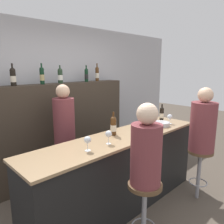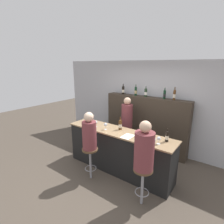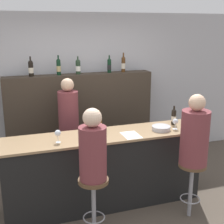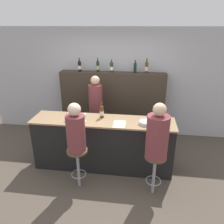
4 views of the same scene
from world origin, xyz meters
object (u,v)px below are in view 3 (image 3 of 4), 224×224
wine_bottle_backbar_1 (59,67)px  bartender (69,134)px  metal_bowl (161,128)px  bar_stool_left (94,193)px  wine_bottle_counter_0 (99,123)px  guest_seated_right (195,135)px  wine_glass_1 (82,131)px  wine_bottle_backbar_0 (31,68)px  wine_bottle_backbar_3 (109,65)px  guest_seated_left (93,149)px  bar_stool_right (192,176)px  wine_bottle_counter_1 (174,117)px  wine_glass_0 (58,133)px  wine_glass_2 (175,122)px  wine_bottle_backbar_2 (78,67)px  wine_bottle_backbar_4 (123,64)px

wine_bottle_backbar_1 → bartender: wine_bottle_backbar_1 is taller
metal_bowl → bar_stool_left: (-1.11, -0.56, -0.47)m
wine_bottle_counter_0 → guest_seated_right: size_ratio=0.35×
wine_glass_1 → wine_bottle_backbar_0: bearing=107.7°
wine_bottle_backbar_3 → guest_seated_left: wine_bottle_backbar_3 is taller
wine_glass_1 → guest_seated_right: (1.26, -0.54, -0.01)m
wine_bottle_backbar_0 → bar_stool_right: bearing=-49.1°
wine_bottle_counter_1 → metal_bowl: size_ratio=1.09×
wine_bottle_backbar_3 → metal_bowl: wine_bottle_backbar_3 is taller
wine_bottle_counter_0 → bar_stool_right: bearing=-36.9°
wine_glass_0 → wine_glass_2: bearing=-0.0°
wine_glass_0 → guest_seated_right: guest_seated_right is taller
wine_bottle_backbar_1 → bar_stool_right: bearing=-57.1°
wine_bottle_backbar_2 → bartender: size_ratio=0.18×
wine_bottle_backbar_1 → wine_bottle_backbar_4: size_ratio=0.97×
wine_bottle_backbar_0 → wine_bottle_backbar_2: (0.75, 0.00, -0.00)m
wine_bottle_backbar_3 → guest_seated_right: bearing=-77.7°
wine_bottle_counter_0 → wine_bottle_backbar_4: 1.61m
wine_bottle_counter_1 → wine_glass_0: 1.71m
wine_bottle_backbar_4 → wine_bottle_backbar_0: bearing=180.0°
wine_glass_2 → bar_stool_right: size_ratio=0.21×
wine_glass_0 → wine_glass_1: 0.30m
bartender → wine_bottle_backbar_0: bearing=132.6°
wine_bottle_backbar_2 → wine_glass_1: bearing=-101.2°
bar_stool_left → guest_seated_right: (1.27, -0.00, 0.55)m
wine_glass_1 → bar_stool_right: 1.48m
wine_glass_1 → guest_seated_left: (-0.01, -0.54, -0.03)m
wine_bottle_backbar_3 → wine_bottle_backbar_4: 0.26m
wine_glass_2 → metal_bowl: bearing=173.6°
bar_stool_right → wine_bottle_backbar_3: bearing=102.3°
wine_bottle_counter_1 → wine_bottle_backbar_1: (-1.42, 1.25, 0.62)m
wine_bottle_backbar_2 → metal_bowl: bearing=-60.5°
guest_seated_right → wine_bottle_counter_0: bearing=143.1°
wine_bottle_counter_1 → metal_bowl: (-0.29, -0.18, -0.09)m
wine_bottle_counter_1 → bartender: bartender is taller
wine_bottle_counter_0 → guest_seated_left: (-0.29, -0.74, -0.04)m
guest_seated_left → bartender: 1.52m
wine_glass_0 → bar_stool_left: (0.29, -0.54, -0.56)m
wine_bottle_backbar_1 → wine_glass_0: 1.61m
bar_stool_right → bartender: size_ratio=0.45×
metal_bowl → bartender: (-1.10, 0.92, -0.27)m
wine_bottle_backbar_0 → bartender: (0.47, -0.51, -0.97)m
wine_glass_0 → bar_stool_right: wine_glass_0 is taller
wine_bottle_backbar_2 → bar_stool_right: (0.97, -1.99, -1.17)m
metal_bowl → wine_bottle_backbar_3: bearing=100.8°
wine_glass_1 → bar_stool_left: size_ratio=0.22×
wine_glass_0 → metal_bowl: (1.40, 0.02, -0.09)m
wine_bottle_backbar_0 → wine_bottle_backbar_2: wine_bottle_backbar_0 is taller
wine_bottle_counter_1 → guest_seated_right: guest_seated_right is taller
wine_bottle_backbar_0 → bartender: 1.20m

